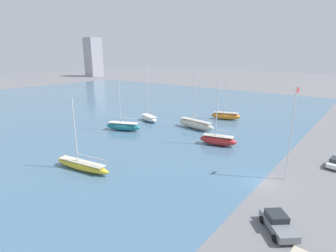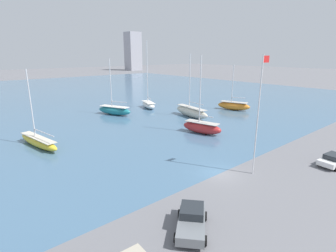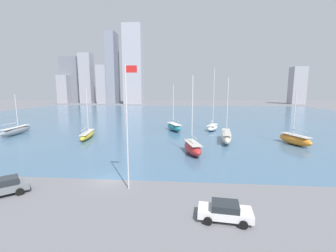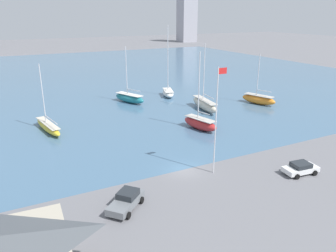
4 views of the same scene
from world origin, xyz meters
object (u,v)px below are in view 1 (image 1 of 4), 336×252
sailboat_red (218,140)px  sailboat_yellow (82,165)px  parked_pickup_gray (278,223)px  sailboat_orange (226,116)px  sailboat_cream (196,124)px  flag_pole (291,132)px  sailboat_teal (123,126)px  sailboat_white (149,118)px

sailboat_red → sailboat_yellow: bearing=140.3°
parked_pickup_gray → sailboat_orange: bearing=80.6°
sailboat_cream → flag_pole: bearing=-113.0°
sailboat_teal → flag_pole: bearing=-117.9°
sailboat_cream → sailboat_teal: bearing=140.6°
flag_pole → sailboat_orange: (27.55, 22.89, -6.03)m
sailboat_red → sailboat_orange: bearing=7.7°
sailboat_teal → sailboat_yellow: size_ratio=1.10×
sailboat_white → sailboat_yellow: size_ratio=1.47×
sailboat_orange → sailboat_yellow: bearing=156.8°
flag_pole → sailboat_orange: flag_pole is taller
flag_pole → sailboat_teal: flag_pole is taller
sailboat_cream → sailboat_orange: size_ratio=1.24×
flag_pole → sailboat_cream: bearing=59.3°
sailboat_white → parked_pickup_gray: 48.01m
sailboat_white → sailboat_yellow: sailboat_white is taller
sailboat_yellow → parked_pickup_gray: (3.73, -28.04, 0.05)m
sailboat_cream → sailboat_yellow: bearing=-174.6°
sailboat_cream → parked_pickup_gray: 38.01m
sailboat_orange → flag_pole: bearing=-160.0°
sailboat_white → sailboat_cream: bearing=-65.6°
flag_pole → sailboat_teal: 37.50m
sailboat_cream → sailboat_orange: bearing=1.3°
sailboat_teal → sailboat_red: sailboat_red is taller
sailboat_orange → sailboat_white: bearing=113.7°
sailboat_cream → sailboat_orange: (13.10, -1.46, -0.09)m
sailboat_teal → sailboat_cream: (11.71, -12.57, 0.11)m
parked_pickup_gray → sailboat_yellow: bearing=145.8°
sailboat_cream → parked_pickup_gray: size_ratio=2.70×
sailboat_teal → sailboat_cream: size_ratio=0.92×
flag_pole → sailboat_teal: size_ratio=1.08×
sailboat_orange → sailboat_teal: bearing=130.8°
sailboat_cream → parked_pickup_gray: bearing=-127.4°
sailboat_teal → parked_pickup_gray: sailboat_teal is taller
sailboat_orange → sailboat_yellow: (-43.72, 2.64, -0.26)m
sailboat_white → sailboat_orange: bearing=-27.8°
sailboat_orange → sailboat_white: (-14.48, 15.27, -0.12)m
sailboat_orange → sailboat_red: size_ratio=0.82×
sailboat_white → sailboat_red: 24.34m
sailboat_yellow → sailboat_white: bearing=13.1°
sailboat_orange → parked_pickup_gray: sailboat_orange is taller
flag_pole → parked_pickup_gray: size_ratio=2.68×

